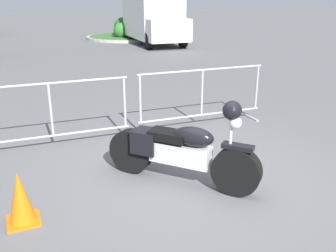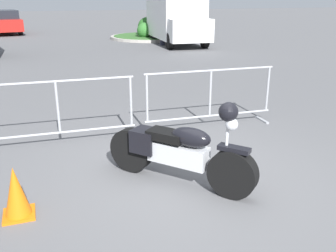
{
  "view_description": "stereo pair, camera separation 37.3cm",
  "coord_description": "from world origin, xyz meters",
  "px_view_note": "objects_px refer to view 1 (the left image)",
  "views": [
    {
      "loc": [
        -2.09,
        -3.97,
        2.32
      ],
      "look_at": [
        -0.15,
        0.4,
        0.65
      ],
      "focal_mm": 40.0,
      "sensor_mm": 36.0,
      "label": 1
    },
    {
      "loc": [
        -1.74,
        -4.11,
        2.32
      ],
      "look_at": [
        -0.15,
        0.4,
        0.65
      ],
      "focal_mm": 40.0,
      "sensor_mm": 36.0,
      "label": 2
    }
  ],
  "objects_px": {
    "motorcycle": "(181,150)",
    "traffic_cone": "(20,199)",
    "crowd_barrier_far": "(202,97)",
    "pedestrian": "(140,26)",
    "delivery_van": "(153,18)",
    "crowd_barrier_near": "(51,114)"
  },
  "relations": [
    {
      "from": "motorcycle",
      "to": "delivery_van",
      "type": "xyz_separation_m",
      "value": [
        5.19,
        13.87,
        0.79
      ]
    },
    {
      "from": "delivery_van",
      "to": "pedestrian",
      "type": "xyz_separation_m",
      "value": [
        -0.8,
        -0.22,
        -0.32
      ]
    },
    {
      "from": "motorcycle",
      "to": "delivery_van",
      "type": "height_order",
      "value": "delivery_van"
    },
    {
      "from": "delivery_van",
      "to": "pedestrian",
      "type": "bearing_deg",
      "value": -70.2
    },
    {
      "from": "delivery_van",
      "to": "traffic_cone",
      "type": "xyz_separation_m",
      "value": [
        -7.14,
        -14.02,
        -0.95
      ]
    },
    {
      "from": "crowd_barrier_near",
      "to": "motorcycle",
      "type": "bearing_deg",
      "value": -54.58
    },
    {
      "from": "delivery_van",
      "to": "traffic_cone",
      "type": "relative_size",
      "value": 8.69
    },
    {
      "from": "pedestrian",
      "to": "delivery_van",
      "type": "bearing_deg",
      "value": 54.64
    },
    {
      "from": "crowd_barrier_far",
      "to": "traffic_cone",
      "type": "bearing_deg",
      "value": -148.29
    },
    {
      "from": "pedestrian",
      "to": "crowd_barrier_near",
      "type": "bearing_deg",
      "value": -76.98
    },
    {
      "from": "crowd_barrier_far",
      "to": "delivery_van",
      "type": "relative_size",
      "value": 0.48
    },
    {
      "from": "crowd_barrier_near",
      "to": "delivery_van",
      "type": "distance_m",
      "value": 13.66
    },
    {
      "from": "motorcycle",
      "to": "crowd_barrier_near",
      "type": "height_order",
      "value": "motorcycle"
    },
    {
      "from": "pedestrian",
      "to": "traffic_cone",
      "type": "height_order",
      "value": "pedestrian"
    },
    {
      "from": "delivery_van",
      "to": "pedestrian",
      "type": "height_order",
      "value": "delivery_van"
    },
    {
      "from": "motorcycle",
      "to": "traffic_cone",
      "type": "relative_size",
      "value": 2.87
    },
    {
      "from": "crowd_barrier_far",
      "to": "pedestrian",
      "type": "xyz_separation_m",
      "value": [
        3.05,
        11.76,
        0.36
      ]
    },
    {
      "from": "delivery_van",
      "to": "traffic_cone",
      "type": "distance_m",
      "value": 15.76
    },
    {
      "from": "crowd_barrier_near",
      "to": "crowd_barrier_far",
      "type": "height_order",
      "value": "same"
    },
    {
      "from": "motorcycle",
      "to": "crowd_barrier_far",
      "type": "height_order",
      "value": "motorcycle"
    },
    {
      "from": "delivery_van",
      "to": "crowd_barrier_far",
      "type": "bearing_deg",
      "value": -13.61
    },
    {
      "from": "motorcycle",
      "to": "traffic_cone",
      "type": "xyz_separation_m",
      "value": [
        -1.95,
        -0.15,
        -0.16
      ]
    }
  ]
}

